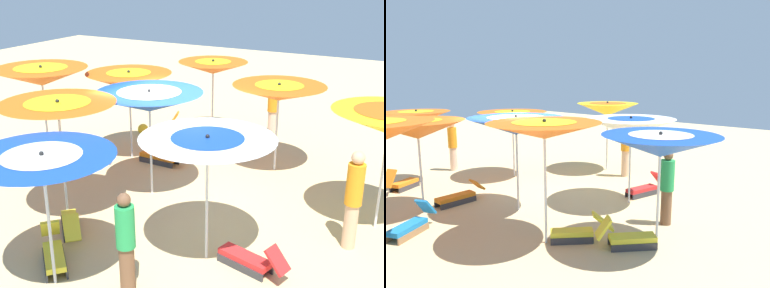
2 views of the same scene
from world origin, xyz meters
TOP-DOWN VIEW (x-y plane):
  - ground at (0.00, 0.00)m, footprint 36.77×36.77m
  - beach_umbrella_1 at (-2.27, 1.53)m, footprint 2.19×2.19m
  - beach_umbrella_2 at (-3.72, -0.90)m, footprint 1.93×1.93m
  - beach_umbrella_3 at (2.02, 1.82)m, footprint 2.23×2.23m
  - beach_umbrella_4 at (0.27, -0.42)m, footprint 2.26×2.26m
  - beach_umbrella_5 at (-1.30, -2.04)m, footprint 2.14×2.14m
  - beach_umbrella_6 at (3.82, 0.03)m, footprint 2.19×2.19m
  - beach_umbrella_7 at (2.08, -1.23)m, footprint 2.17×2.17m
  - beach_umbrella_8 at (0.10, -3.58)m, footprint 2.22×2.22m
  - lounger_0 at (3.41, -0.36)m, footprint 1.03×1.09m
  - lounger_1 at (-3.52, -1.58)m, footprint 0.76×1.16m
  - lounger_2 at (2.00, 2.62)m, footprint 0.62×1.31m
  - lounger_3 at (-0.35, -2.79)m, footprint 0.79×1.22m
  - lounger_4 at (-1.28, -1.11)m, footprint 0.37×1.31m
  - lounger_5 at (2.51, -0.78)m, footprint 1.09×1.11m
  - beachgoer_0 at (0.49, 3.91)m, footprint 0.30×0.30m
  - beachgoer_1 at (3.41, 1.16)m, footprint 0.30×0.30m
  - beachgoer_2 at (-4.47, 0.64)m, footprint 0.30×0.30m
  - beach_ball at (-2.97, -2.80)m, footprint 0.32×0.32m

SIDE VIEW (x-z plane):
  - ground at x=0.00m, z-range -0.04..0.00m
  - beach_ball at x=-2.97m, z-range 0.00..0.32m
  - lounger_4 at x=-1.28m, z-range -0.08..0.46m
  - lounger_2 at x=2.00m, z-range -0.10..0.50m
  - lounger_5 at x=2.51m, z-range -0.09..0.50m
  - lounger_0 at x=3.41m, z-range -0.11..0.52m
  - lounger_3 at x=-0.35m, z-range -0.11..0.52m
  - lounger_1 at x=-3.52m, z-range -0.13..0.57m
  - beachgoer_1 at x=3.41m, z-range 0.04..1.71m
  - beachgoer_2 at x=-4.47m, z-range 0.04..1.77m
  - beachgoer_0 at x=0.49m, z-range 0.05..1.89m
  - beach_umbrella_1 at x=-2.27m, z-range 0.86..3.04m
  - beach_umbrella_6 at x=3.82m, z-range 0.87..3.12m
  - beach_umbrella_3 at x=2.02m, z-range 0.86..3.13m
  - beach_umbrella_5 at x=-1.30m, z-range 0.88..3.18m
  - beach_umbrella_2 at x=-3.72m, z-range 0.91..3.19m
  - beach_umbrella_4 at x=0.27m, z-range 0.92..3.27m
  - beach_umbrella_7 at x=2.08m, z-range 1.02..3.48m
  - beach_umbrella_8 at x=0.10m, z-range 0.99..3.52m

